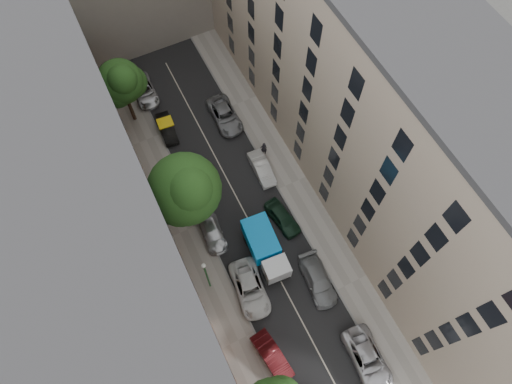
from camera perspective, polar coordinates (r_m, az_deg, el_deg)
ground at (r=43.42m, az=-1.86°, el=-1.79°), size 120.00×120.00×0.00m
road_surface at (r=43.41m, az=-1.86°, el=-1.78°), size 8.00×44.00×0.02m
sidewalk_left at (r=42.84m, az=-8.54°, el=-4.69°), size 3.00×44.00×0.15m
sidewalk_right at (r=44.54m, az=4.54°, el=1.10°), size 3.00×44.00×0.15m
building_left at (r=34.19m, az=-19.26°, el=-2.11°), size 8.00×44.00×20.00m
building_right at (r=38.29m, az=13.02°, el=11.23°), size 8.00×44.00×20.00m
tarp_truck at (r=40.25m, az=1.14°, el=-7.02°), size 2.70×5.97×2.69m
car_left_1 at (r=39.00m, az=2.02°, el=-19.81°), size 2.11×4.52×1.43m
car_left_2 at (r=39.95m, az=-0.76°, el=-11.99°), size 3.17×5.70×1.51m
car_left_3 at (r=41.87m, az=-5.52°, el=-4.95°), size 2.18×4.64×1.31m
car_left_4 at (r=43.84m, az=-7.66°, el=0.52°), size 2.02×4.31×1.43m
car_left_5 at (r=47.89m, az=-11.08°, el=7.82°), size 1.68×4.05×1.30m
car_left_6 at (r=51.29m, az=-13.83°, el=12.22°), size 2.40×5.02×1.38m
car_right_0 at (r=39.94m, az=13.79°, el=-19.62°), size 2.86×5.54×1.49m
car_right_1 at (r=40.52m, az=7.74°, el=-10.87°), size 2.56×5.21×1.46m
car_right_2 at (r=42.21m, az=3.33°, el=-3.21°), size 2.30×4.41×1.43m
car_right_3 at (r=44.50m, az=0.73°, el=2.98°), size 1.60×4.21×1.37m
car_right_4 at (r=47.96m, az=-3.92°, el=9.54°), size 2.51×5.31×1.46m
tree_mid at (r=37.01m, az=-8.67°, el=0.16°), size 6.18×6.03×9.94m
tree_far at (r=45.59m, az=-16.41°, el=12.89°), size 4.73×4.36×8.26m
lamp_post at (r=37.29m, az=-6.26°, el=-10.10°), size 0.36×0.36×5.94m
pedestrian at (r=45.19m, az=0.97°, el=5.45°), size 0.77×0.61×1.84m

